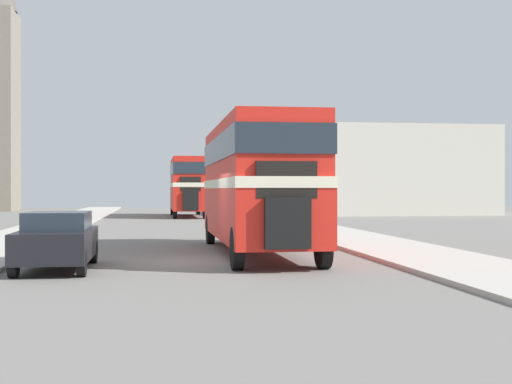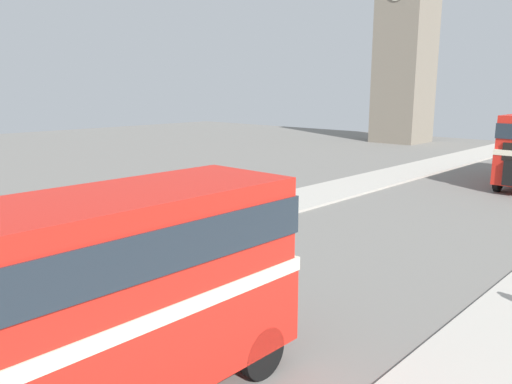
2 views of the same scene
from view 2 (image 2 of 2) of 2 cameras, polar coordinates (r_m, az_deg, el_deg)
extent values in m
cube|color=beige|center=(8.64, -26.39, -14.23)|extent=(2.55, 10.83, 0.29)
cube|color=red|center=(8.28, -27.02, -7.97)|extent=(2.48, 10.56, 1.71)
cube|color=#232D38|center=(8.25, -27.08, -7.41)|extent=(2.55, 10.67, 0.77)
cylinder|color=black|center=(12.19, -7.39, -14.08)|extent=(0.28, 1.11, 1.11)
cylinder|color=black|center=(10.73, 0.62, -17.80)|extent=(0.28, 1.11, 1.11)
cylinder|color=black|center=(31.92, 25.93, 1.02)|extent=(0.28, 1.11, 1.11)
cube|color=gray|center=(58.01, 16.70, 15.00)|extent=(5.13, 5.13, 19.23)
camera|label=1|loc=(22.99, -106.32, -13.02)|focal=50.00mm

